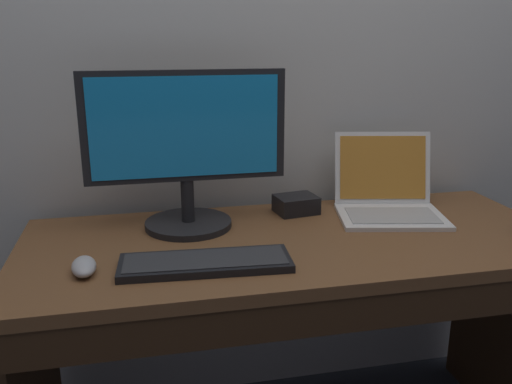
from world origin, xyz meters
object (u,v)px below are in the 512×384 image
at_px(laptop_white, 387,196).
at_px(external_monitor, 186,152).
at_px(wired_keyboard, 206,263).
at_px(external_drive_box, 296,204).
at_px(computer_mouse, 84,266).

distance_m(laptop_white, external_monitor, 0.66).
xyz_separation_m(external_monitor, wired_keyboard, (0.01, -0.29, -0.22)).
xyz_separation_m(external_monitor, external_drive_box, (0.35, 0.07, -0.20)).
bearing_deg(external_drive_box, external_monitor, -168.89).
bearing_deg(computer_mouse, external_monitor, 38.71).
distance_m(computer_mouse, external_drive_box, 0.71).
bearing_deg(laptop_white, computer_mouse, -163.34).
height_order(laptop_white, external_drive_box, laptop_white).
height_order(laptop_white, computer_mouse, laptop_white).
xyz_separation_m(laptop_white, external_drive_box, (-0.28, 0.06, -0.03)).
height_order(external_monitor, computer_mouse, external_monitor).
bearing_deg(external_drive_box, wired_keyboard, -133.25).
relative_size(wired_keyboard, computer_mouse, 3.94).
height_order(laptop_white, wired_keyboard, laptop_white).
bearing_deg(wired_keyboard, laptop_white, 25.48).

